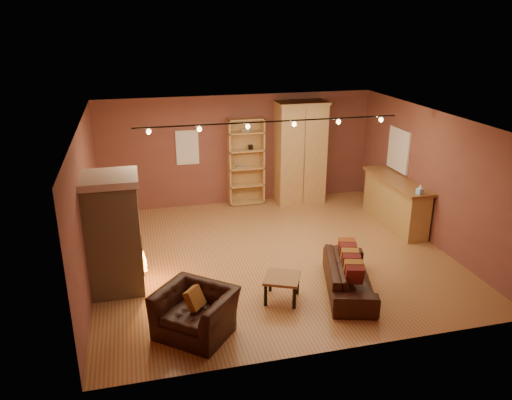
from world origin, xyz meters
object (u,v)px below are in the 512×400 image
object	(u,v)px
armoire	(300,153)
armchair	(195,305)
bookcase	(245,161)
bar_counter	(395,202)
fireplace	(114,234)
coffee_table	(282,280)
loveseat	(349,270)

from	to	relation	value
armoire	armchair	xyz separation A→B (m)	(-3.43, -5.22, -0.83)
bookcase	bar_counter	world-z (taller)	bookcase
fireplace	coffee_table	size ratio (longest dim) A/B	2.74
loveseat	fireplace	bearing A→B (deg)	91.00
loveseat	armchair	bearing A→B (deg)	118.77
armoire	loveseat	size ratio (longest dim) A/B	1.31
fireplace	loveseat	distance (m)	4.17
fireplace	bar_counter	size ratio (longest dim) A/B	0.92
bookcase	armoire	xyz separation A→B (m)	(1.40, -0.22, 0.18)
armoire	bookcase	bearing A→B (deg)	171.19
armoire	fireplace	bearing A→B (deg)	-142.56
bar_counter	bookcase	bearing A→B (deg)	143.34
armoire	bar_counter	size ratio (longest dim) A/B	1.14
bar_counter	coffee_table	distance (m)	4.36
armchair	coffee_table	distance (m)	1.68
coffee_table	armoire	bearing A→B (deg)	67.95
loveseat	armchair	world-z (taller)	armchair
fireplace	loveseat	world-z (taller)	fireplace
fireplace	armchair	size ratio (longest dim) A/B	1.62
loveseat	coffee_table	distance (m)	1.24
fireplace	bar_counter	xyz separation A→B (m)	(6.24, 1.46, -0.50)
bar_counter	coffee_table	bearing A→B (deg)	-143.89
fireplace	bookcase	distance (m)	4.91
loveseat	armchair	distance (m)	2.87
armchair	loveseat	bearing A→B (deg)	52.39
armoire	loveseat	world-z (taller)	armoire
bookcase	coffee_table	xyz separation A→B (m)	(-0.48, -4.84, -0.77)
bar_counter	coffee_table	world-z (taller)	bar_counter
bookcase	bar_counter	size ratio (longest dim) A/B	0.97
armoire	bar_counter	bearing A→B (deg)	-51.19
bookcase	armoire	size ratio (longest dim) A/B	0.85
armoire	coffee_table	size ratio (longest dim) A/B	3.40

